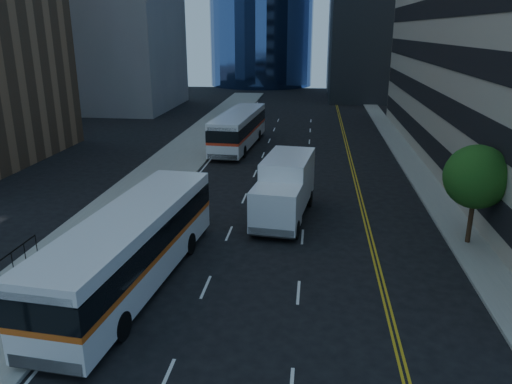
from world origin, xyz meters
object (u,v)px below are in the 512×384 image
bus_front (132,246)px  bus_rear (239,128)px  street_tree (477,177)px  box_truck (285,188)px

bus_front → bus_rear: size_ratio=1.02×
street_tree → bus_rear: bearing=125.9°
street_tree → bus_rear: (-15.08, 20.83, -1.85)m
bus_rear → box_truck: (5.43, -18.11, 0.07)m
bus_front → box_truck: bearing=61.3°
street_tree → box_truck: 10.19m
bus_rear → bus_front: bearing=-87.2°
bus_front → box_truck: box_truck is taller
box_truck → street_tree: bearing=-8.9°
bus_rear → box_truck: size_ratio=1.69×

